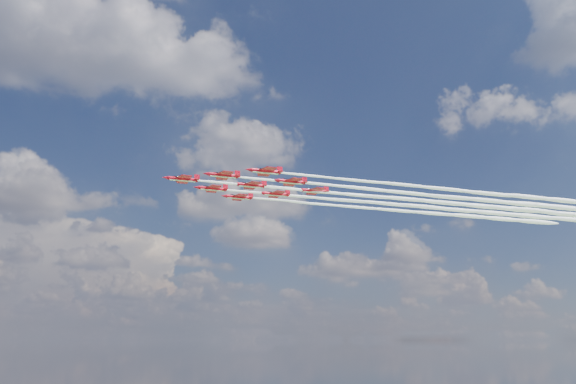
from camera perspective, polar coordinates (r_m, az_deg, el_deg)
name	(u,v)px	position (r m, az deg, el deg)	size (l,w,h in m)	color
jet_lead	(385,197)	(181.28, 9.85, -0.54)	(134.98, 18.44, 2.59)	red
jet_row2_port	(425,194)	(180.11, 13.78, -0.24)	(134.98, 18.44, 2.59)	red
jet_row2_starb	(401,205)	(192.40, 11.40, -1.30)	(134.98, 18.44, 2.59)	red
jet_row3_port	(467,191)	(179.80, 17.73, 0.07)	(134.98, 18.44, 2.59)	red
jet_row3_centre	(439,202)	(191.53, 15.11, -1.01)	(134.98, 18.44, 2.59)	red
jet_row3_starb	(415,212)	(203.68, 12.79, -1.97)	(134.98, 18.44, 2.59)	red
jet_row4_port	(479,199)	(191.47, 18.82, -0.72)	(134.98, 18.44, 2.59)	red
jet_row4_starb	(452,209)	(203.07, 16.29, -1.70)	(134.98, 18.44, 2.59)	red
jet_tail	(490,207)	(203.23, 19.79, -1.42)	(134.98, 18.44, 2.59)	red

